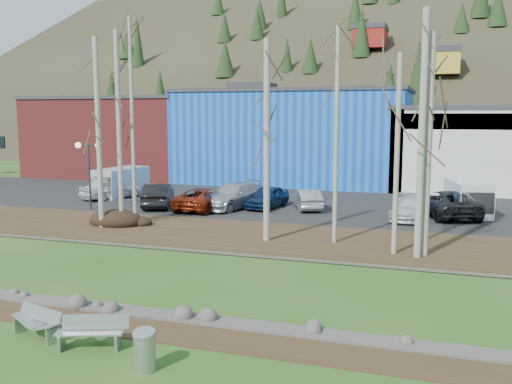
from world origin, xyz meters
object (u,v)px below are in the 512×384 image
(car_4, at_px, (267,197))
(car_2, at_px, (203,199))
(car_3, at_px, (234,196))
(car_5, at_px, (308,199))
(car_0, at_px, (110,188))
(van_grey, at_px, (119,182))
(car_1, at_px, (158,195))
(van_white, at_px, (468,198))
(street_lamp, at_px, (89,157))
(bench_damaged, at_px, (39,322))
(car_8, at_px, (267,197))
(seagull, at_px, (101,337))
(bench_intact, at_px, (92,332))
(car_7, at_px, (408,208))
(car_6, at_px, (447,204))

(car_4, bearing_deg, car_2, -144.40)
(car_3, height_order, car_5, car_3)
(car_0, bearing_deg, van_grey, -58.79)
(car_1, relative_size, car_2, 0.93)
(car_1, relative_size, car_4, 1.14)
(van_white, relative_size, van_grey, 1.01)
(street_lamp, xyz_separation_m, car_4, (10.53, 4.08, -2.66))
(bench_damaged, distance_m, car_8, 22.11)
(street_lamp, distance_m, van_white, 23.55)
(car_2, bearing_deg, seagull, 107.17)
(bench_intact, bearing_deg, seagull, 65.33)
(car_4, distance_m, van_white, 12.32)
(car_3, relative_size, car_5, 1.41)
(bench_damaged, relative_size, van_white, 0.38)
(car_1, bearing_deg, car_8, 174.67)
(car_4, bearing_deg, car_7, -0.03)
(bench_damaged, bearing_deg, car_2, 116.52)
(car_1, bearing_deg, car_2, 158.18)
(car_4, bearing_deg, car_3, -152.83)
(car_7, bearing_deg, van_white, 40.80)
(car_2, height_order, car_5, car_2)
(car_1, bearing_deg, car_0, -44.47)
(car_0, bearing_deg, car_7, -157.58)
(car_2, bearing_deg, car_8, -150.42)
(car_0, xyz_separation_m, car_6, (22.83, 0.08, 0.03))
(van_white, bearing_deg, car_8, 175.23)
(seagull, bearing_deg, car_6, 77.20)
(car_2, relative_size, car_7, 1.13)
(car_6, bearing_deg, car_8, -16.76)
(street_lamp, distance_m, car_5, 14.09)
(bench_intact, xyz_separation_m, car_2, (-5.69, 20.41, 0.39))
(bench_intact, bearing_deg, car_7, 51.67)
(car_7, distance_m, car_8, 9.00)
(bench_damaged, xyz_separation_m, car_6, (10.89, 22.44, 0.52))
(seagull, distance_m, car_2, 20.86)
(car_7, bearing_deg, seagull, -106.38)
(street_lamp, xyz_separation_m, car_8, (10.49, 4.08, -2.66))
(street_lamp, xyz_separation_m, car_7, (19.41, 2.90, -2.71))
(bench_damaged, relative_size, car_4, 0.45)
(van_white, bearing_deg, bench_intact, -124.98)
(car_3, height_order, van_grey, van_grey)
(bench_intact, xyz_separation_m, bench_damaged, (-1.90, 0.26, -0.05))
(bench_damaged, bearing_deg, bench_intact, 8.12)
(car_2, relative_size, car_4, 1.22)
(car_6, bearing_deg, car_2, -9.62)
(car_8, bearing_deg, car_3, -152.41)
(seagull, relative_size, car_0, 0.10)
(seagull, distance_m, car_6, 24.08)
(car_7, relative_size, van_grey, 0.92)
(van_white, bearing_deg, seagull, -125.24)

